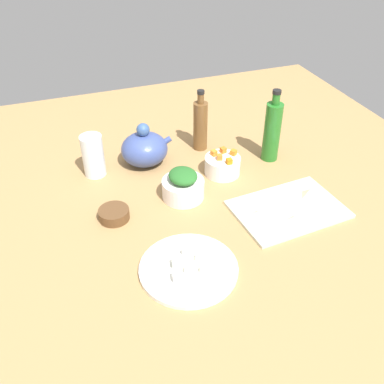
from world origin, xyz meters
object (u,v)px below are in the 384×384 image
cutting_board (288,209)px  teapot (145,149)px  drinking_glass_0 (93,156)px  bowl_carrots (222,165)px  bowl_small_side (114,214)px  bottle_0 (272,131)px  plate_tofu (189,269)px  bowl_greens (183,189)px  bottle_1 (200,125)px

cutting_board → teapot: size_ratio=1.84×
teapot → drinking_glass_0: 17.83cm
bowl_carrots → drinking_glass_0: bearing=160.7°
bowl_small_side → bottle_0: (59.47, 14.50, 9.54)cm
bowl_small_side → drinking_glass_0: bearing=92.4°
plate_tofu → teapot: (2.93, 53.80, 5.41)cm
drinking_glass_0 → bowl_greens: bearing=-43.2°
teapot → bottle_0: bearing=-15.5°
cutting_board → drinking_glass_0: size_ratio=2.24×
bowl_greens → drinking_glass_0: bearing=136.8°
drinking_glass_0 → cutting_board: bearing=-37.8°
cutting_board → bowl_carrots: (-10.89, 25.77, 2.58)cm
cutting_board → bottle_1: bearing=105.2°
bowl_small_side → bottle_0: 61.95cm
bowl_greens → bottle_0: size_ratio=0.51×
bowl_small_side → bottle_1: size_ratio=0.40×
cutting_board → plate_tofu: plate_tofu is taller
bowl_greens → bowl_carrots: same height
bottle_0 → bottle_1: size_ratio=1.14×
plate_tofu → bottle_0: 62.91cm
plate_tofu → teapot: 54.15cm
teapot → bowl_carrots: bearing=-33.1°
bowl_greens → bowl_carrots: size_ratio=1.10×
teapot → drinking_glass_0: bearing=-177.6°
bowl_carrots → bottle_0: bottle_0 is taller
bowl_carrots → bowl_small_side: (-39.77, -11.35, -1.45)cm
bowl_carrots → teapot: bearing=146.9°
bottle_0 → bowl_carrots: bearing=-170.9°
bowl_greens → bowl_carrots: 18.80cm
bottle_0 → drinking_glass_0: 61.69cm
bowl_greens → bottle_1: 31.67cm
cutting_board → bottle_1: size_ratio=1.43×
bowl_small_side → teapot: teapot is taller
bowl_greens → drinking_glass_0: size_ratio=0.91×
bowl_carrots → cutting_board: bearing=-67.1°
bowl_greens → bowl_carrots: bearing=25.8°
plate_tofu → bowl_small_side: size_ratio=2.82×
bowl_greens → bottle_1: bottle_1 is taller
bowl_small_side → drinking_glass_0: (-1.07, 25.66, 5.66)cm
cutting_board → plate_tofu: size_ratio=1.26×
bowl_carrots → drinking_glass_0: (-40.85, 14.31, 4.21)cm
bottle_0 → plate_tofu: bearing=-137.5°
bowl_small_side → cutting_board: bearing=-15.9°
drinking_glass_0 → plate_tofu: bearing=-74.4°
plate_tofu → bottle_1: size_ratio=1.13×
bottle_0 → bowl_greens: bearing=-162.8°
plate_tofu → bottle_1: bottle_1 is taller
bowl_carrots → drinking_glass_0: size_ratio=0.83×
plate_tofu → bottle_0: (45.71, 41.90, 10.58)cm
teapot → bowl_greens: bearing=-75.2°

